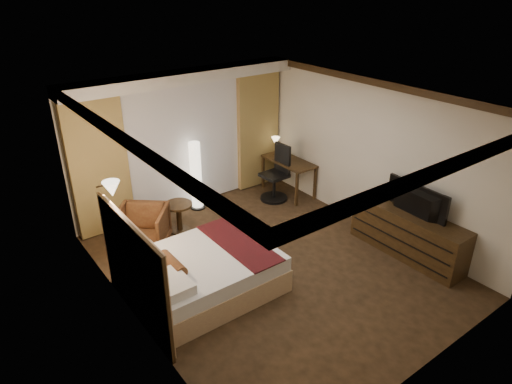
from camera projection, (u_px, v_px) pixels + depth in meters
floor at (271, 265)px, 7.37m from camera, size 4.50×5.50×0.01m
ceiling at (274, 100)px, 6.19m from camera, size 4.50×5.50×0.01m
back_wall at (183, 140)px, 8.76m from camera, size 4.50×0.02×2.70m
left_wall at (128, 237)px, 5.57m from camera, size 0.02×5.50×2.70m
right_wall at (372, 156)px, 8.00m from camera, size 0.02×5.50×2.70m
crown_molding at (274, 104)px, 6.22m from camera, size 4.50×5.50×0.12m
soffit at (185, 77)px, 8.04m from camera, size 4.50×0.50×0.20m
curtain_sheer at (185, 146)px, 8.75m from camera, size 2.48×0.04×2.45m
curtain_left_drape at (99, 168)px, 7.79m from camera, size 1.00×0.14×2.45m
curtain_right_drape at (258, 130)px, 9.62m from camera, size 1.00×0.14×2.45m
wall_sconce at (112, 189)px, 6.16m from camera, size 0.24×0.24×0.24m
bed at (205, 273)px, 6.66m from camera, size 2.02×1.58×0.59m
headboard at (135, 272)px, 5.91m from camera, size 0.12×1.88×1.50m
armchair at (142, 227)px, 7.64m from camera, size 1.09×1.08×0.82m
side_table at (179, 217)px, 8.21m from camera, size 0.50×0.50×0.55m
floor_lamp at (196, 176)px, 8.85m from camera, size 0.29×0.29×1.39m
desk at (288, 177)px, 9.60m from camera, size 0.55×1.20×0.75m
desk_lamp at (276, 147)px, 9.69m from camera, size 0.18×0.18×0.34m
office_chair at (274, 173)px, 9.24m from camera, size 0.59×0.59×1.17m
dresser at (408, 234)px, 7.49m from camera, size 0.50×1.98×0.77m
television at (413, 196)px, 7.17m from camera, size 0.71×1.16×0.15m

